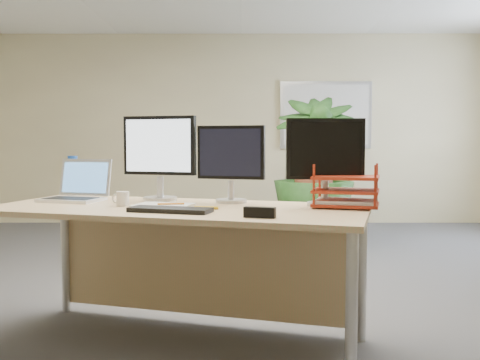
{
  "coord_description": "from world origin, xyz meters",
  "views": [
    {
      "loc": [
        -0.0,
        -3.68,
        1.16
      ],
      "look_at": [
        -0.01,
        0.35,
        0.88
      ],
      "focal_mm": 40.0,
      "sensor_mm": 36.0,
      "label": 1
    }
  ],
  "objects_px": {
    "floor_plant": "(314,181)",
    "laptop": "(77,190)",
    "monitor_left": "(160,152)",
    "monitor_right": "(231,158)",
    "desk": "(185,234)"
  },
  "relations": [
    {
      "from": "desk",
      "to": "laptop",
      "type": "relative_size",
      "value": 5.3
    },
    {
      "from": "monitor_right",
      "to": "laptop",
      "type": "bearing_deg",
      "value": 172.74
    },
    {
      "from": "floor_plant",
      "to": "monitor_right",
      "type": "xyz_separation_m",
      "value": [
        -0.82,
        -2.46,
        0.31
      ]
    },
    {
      "from": "floor_plant",
      "to": "laptop",
      "type": "relative_size",
      "value": 3.54
    },
    {
      "from": "monitor_left",
      "to": "monitor_right",
      "type": "bearing_deg",
      "value": -14.54
    },
    {
      "from": "monitor_left",
      "to": "desk",
      "type": "bearing_deg",
      "value": -50.99
    },
    {
      "from": "floor_plant",
      "to": "monitor_right",
      "type": "height_order",
      "value": "floor_plant"
    },
    {
      "from": "desk",
      "to": "monitor_right",
      "type": "distance_m",
      "value": 0.52
    },
    {
      "from": "monitor_right",
      "to": "laptop",
      "type": "distance_m",
      "value": 0.98
    },
    {
      "from": "laptop",
      "to": "floor_plant",
      "type": "bearing_deg",
      "value": 52.68
    },
    {
      "from": "monitor_left",
      "to": "laptop",
      "type": "bearing_deg",
      "value": 179.2
    },
    {
      "from": "monitor_right",
      "to": "laptop",
      "type": "relative_size",
      "value": 1.08
    },
    {
      "from": "floor_plant",
      "to": "laptop",
      "type": "xyz_separation_m",
      "value": [
        -1.78,
        -2.33,
        0.11
      ]
    },
    {
      "from": "monitor_left",
      "to": "laptop",
      "type": "distance_m",
      "value": 0.57
    },
    {
      "from": "desk",
      "to": "monitor_left",
      "type": "distance_m",
      "value": 0.55
    }
  ]
}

